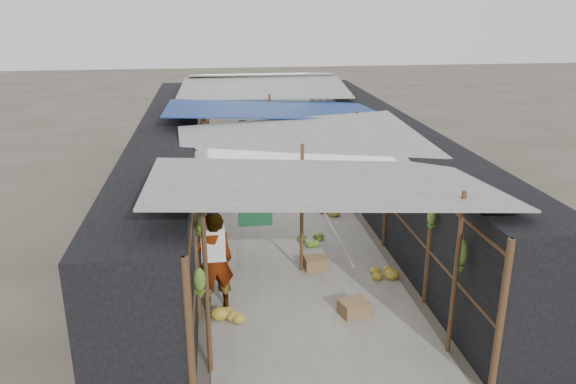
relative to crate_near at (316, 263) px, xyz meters
name	(u,v)px	position (x,y,z in m)	size (l,w,h in m)	color
ground	(332,361)	(-0.30, -3.02, -0.13)	(80.00, 80.00, 0.00)	#6B6356
aisle_slab	(280,209)	(-0.30, 3.48, -0.12)	(3.60, 16.00, 0.02)	#9E998E
stall_left	(171,171)	(-3.00, 3.48, 1.02)	(1.40, 15.00, 2.30)	black
stall_right	(384,163)	(2.40, 3.48, 1.02)	(1.40, 15.00, 2.30)	black
crate_near	(316,263)	(0.00, 0.00, 0.00)	(0.45, 0.36, 0.27)	#92724A
crate_mid	(354,308)	(0.33, -1.80, 0.01)	(0.47, 0.37, 0.28)	#92724A
crate_back	(262,154)	(-0.32, 8.66, 0.00)	(0.42, 0.35, 0.27)	#92724A
black_basin	(307,194)	(0.56, 4.35, -0.05)	(0.58, 0.58, 0.17)	black
vendor_elderly	(214,261)	(-2.00, -1.24, 0.77)	(0.66, 0.43, 1.80)	white
shopper_blue	(245,149)	(-1.01, 6.46, 0.74)	(0.85, 0.67, 1.76)	#1E4D97
vendor_seated	(320,183)	(0.86, 4.19, 0.33)	(0.60, 0.34, 0.93)	#44403B
market_canopy	(279,115)	(-0.27, 3.80, 2.28)	(5.62, 15.20, 2.77)	brown
hanging_bananas	(279,145)	(-0.29, 3.78, 1.52)	(3.96, 13.74, 0.80)	#577B28
floor_bananas	(275,216)	(-0.53, 2.70, 0.01)	(3.88, 10.22, 0.35)	#AC902C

